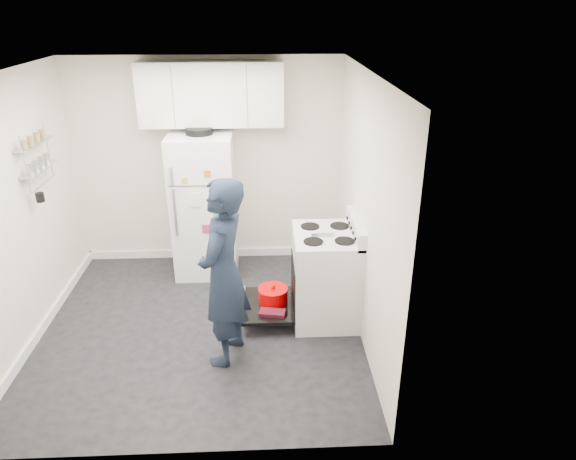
{
  "coord_description": "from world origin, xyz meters",
  "views": [
    {
      "loc": [
        0.68,
        -4.41,
        3.06
      ],
      "look_at": [
        0.89,
        0.04,
        1.05
      ],
      "focal_mm": 32.0,
      "sensor_mm": 36.0,
      "label": 1
    }
  ],
  "objects_px": {
    "electric_range": "(324,277)",
    "refrigerator": "(204,205)",
    "person": "(224,274)",
    "open_oven_door": "(270,300)"
  },
  "relations": [
    {
      "from": "open_oven_door",
      "to": "person",
      "type": "xyz_separation_m",
      "value": [
        -0.41,
        -0.63,
        0.68
      ]
    },
    {
      "from": "open_oven_door",
      "to": "person",
      "type": "bearing_deg",
      "value": -122.61
    },
    {
      "from": "person",
      "to": "open_oven_door",
      "type": "bearing_deg",
      "value": 163.91
    },
    {
      "from": "open_oven_door",
      "to": "electric_range",
      "type": "bearing_deg",
      "value": -1.82
    },
    {
      "from": "electric_range",
      "to": "person",
      "type": "bearing_deg",
      "value": -147.37
    },
    {
      "from": "electric_range",
      "to": "refrigerator",
      "type": "xyz_separation_m",
      "value": [
        -1.31,
        1.1,
        0.39
      ]
    },
    {
      "from": "electric_range",
      "to": "refrigerator",
      "type": "height_order",
      "value": "refrigerator"
    },
    {
      "from": "refrigerator",
      "to": "person",
      "type": "height_order",
      "value": "refrigerator"
    },
    {
      "from": "electric_range",
      "to": "person",
      "type": "relative_size",
      "value": 0.63
    },
    {
      "from": "person",
      "to": "refrigerator",
      "type": "bearing_deg",
      "value": -152.23
    }
  ]
}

